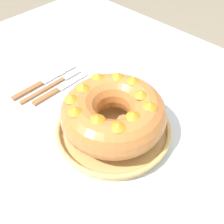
% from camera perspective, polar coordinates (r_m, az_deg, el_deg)
% --- Properties ---
extents(dining_table, '(1.47, 1.08, 0.78)m').
position_cam_1_polar(dining_table, '(0.74, 0.98, -8.30)').
color(dining_table, silver).
rests_on(dining_table, ground_plane).
extents(serving_dish, '(0.29, 0.29, 0.03)m').
position_cam_1_polar(serving_dish, '(0.65, -0.00, -3.55)').
color(serving_dish, tan).
rests_on(serving_dish, dining_table).
extents(bundt_cake, '(0.25, 0.25, 0.10)m').
position_cam_1_polar(bundt_cake, '(0.61, -0.01, 0.08)').
color(bundt_cake, '#C67538').
rests_on(bundt_cake, serving_dish).
extents(fork, '(0.02, 0.21, 0.01)m').
position_cam_1_polar(fork, '(0.82, -12.15, 6.16)').
color(fork, '#936038').
rests_on(fork, dining_table).
extents(serving_knife, '(0.02, 0.22, 0.01)m').
position_cam_1_polar(serving_knife, '(0.82, -15.21, 6.01)').
color(serving_knife, '#936038').
rests_on(serving_knife, dining_table).
extents(cake_knife, '(0.02, 0.19, 0.01)m').
position_cam_1_polar(cake_knife, '(0.79, -11.84, 4.68)').
color(cake_knife, '#936038').
rests_on(cake_knife, dining_table).
extents(napkin, '(0.18, 0.14, 0.00)m').
position_cam_1_polar(napkin, '(0.63, 20.71, -13.43)').
color(napkin, '#B2D1B7').
rests_on(napkin, dining_table).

